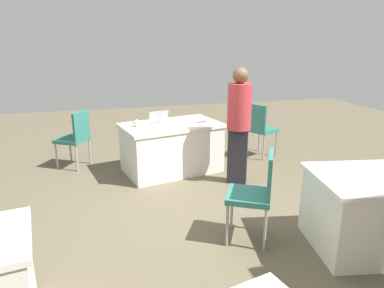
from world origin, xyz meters
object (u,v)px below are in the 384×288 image
Objects in this scene: chair_near_front at (256,190)px; chair_tucked_right at (260,126)px; yarn_ball at (137,123)px; person_attendee_standing at (239,121)px; table_foreground at (172,147)px; chair_aisle at (75,136)px; scissors_red at (202,122)px; laptop_silver at (161,123)px.

chair_near_front reaches higher than chair_tucked_right.
person_attendee_standing is at bearing 153.58° from yarn_ball.
chair_aisle is (1.49, -0.58, 0.15)m from table_foreground.
table_foreground is at bearing -176.35° from yarn_ball.
chair_aisle is 1.16m from yarn_ball.
chair_tucked_right is at bearing -169.97° from table_foreground.
table_foreground is at bearing 39.13° from chair_near_front.
person_attendee_standing is 9.39× the size of scissors_red.
chair_tucked_right is 1.37m from person_attendee_standing.
chair_tucked_right is at bearing -171.51° from yarn_ball.
table_foreground is 1.73× the size of chair_tucked_right.
laptop_silver reaches higher than scissors_red.
person_attendee_standing reaches higher than table_foreground.
laptop_silver is at bearing -179.11° from yarn_ball.
chair_near_front reaches higher than chair_aisle.
laptop_silver reaches higher than chair_aisle.
chair_tucked_right is 1.02× the size of chair_aisle.
chair_tucked_right is 0.57× the size of person_attendee_standing.
table_foreground is at bearing 178.80° from laptop_silver.
laptop_silver is 0.67m from scissors_red.
table_foreground is 1.77× the size of chair_aisle.
laptop_silver is at bearing 173.13° from person_attendee_standing.
yarn_ball is (2.22, 0.33, 0.27)m from chair_tucked_right.
laptop_silver is at bearing -83.61° from chair_aisle.
yarn_ball is at bearing -9.96° from laptop_silver.
laptop_silver is (-1.32, 0.61, 0.28)m from chair_aisle.
chair_aisle is 5.27× the size of scissors_red.
laptop_silver is 3.35× the size of yarn_ball.
person_attendee_standing is 1.23m from laptop_silver.
chair_tucked_right reaches higher than yarn_ball.
scissors_red is at bearing -178.53° from yarn_ball.
laptop_silver is (1.01, -0.69, -0.12)m from person_attendee_standing.
yarn_ball is at bearing -108.93° from chair_tucked_right.
table_foreground is 0.70m from yarn_ball.
chair_near_front is 5.43× the size of scissors_red.
laptop_silver is 0.37m from yarn_ball.
chair_tucked_right reaches higher than table_foreground.
chair_aisle is at bearing -122.52° from chair_tucked_right.
chair_aisle is 0.56× the size of person_attendee_standing.
chair_aisle is (1.91, -2.81, -0.03)m from chair_near_front.
table_foreground is 0.99× the size of person_attendee_standing.
yarn_ball is (0.96, -2.20, 0.26)m from chair_near_front.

